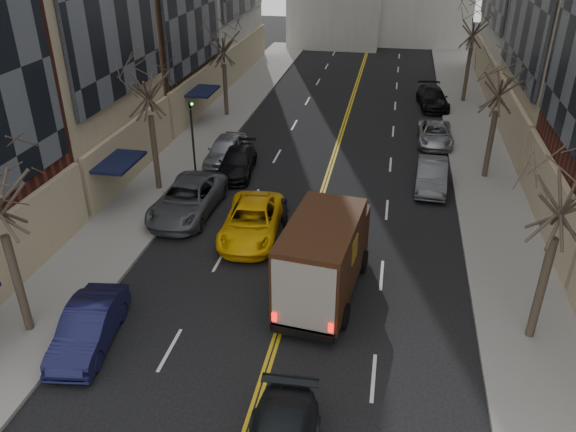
% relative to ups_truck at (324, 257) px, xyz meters
% --- Properties ---
extents(sidewalk_left, '(4.00, 66.00, 0.15)m').
position_rel_ups_truck_xyz_m(sidewalk_left, '(-10.28, 14.81, -1.69)').
color(sidewalk_left, slate).
rests_on(sidewalk_left, ground).
extents(sidewalk_right, '(4.00, 66.00, 0.15)m').
position_rel_ups_truck_xyz_m(sidewalk_right, '(7.72, 14.81, -1.69)').
color(sidewalk_right, slate).
rests_on(sidewalk_right, ground).
extents(tree_lf_mid, '(3.20, 3.20, 8.91)m').
position_rel_ups_truck_xyz_m(tree_lf_mid, '(-10.08, 7.81, 4.83)').
color(tree_lf_mid, '#382D23').
rests_on(tree_lf_mid, sidewalk_left).
extents(tree_lf_far, '(3.20, 3.20, 8.12)m').
position_rel_ups_truck_xyz_m(tree_lf_far, '(-10.08, 20.81, 4.25)').
color(tree_lf_far, '#382D23').
rests_on(tree_lf_far, sidewalk_left).
extents(tree_rt_near, '(3.20, 3.20, 8.71)m').
position_rel_ups_truck_xyz_m(tree_rt_near, '(7.52, -1.19, 4.68)').
color(tree_rt_near, '#382D23').
rests_on(tree_rt_near, sidewalk_right).
extents(tree_rt_mid, '(3.20, 3.20, 8.32)m').
position_rel_ups_truck_xyz_m(tree_rt_mid, '(7.52, 12.81, 4.40)').
color(tree_rt_mid, '#382D23').
rests_on(tree_rt_mid, sidewalk_right).
extents(tree_rt_far, '(3.20, 3.20, 9.11)m').
position_rel_ups_truck_xyz_m(tree_rt_far, '(7.52, 27.81, 4.97)').
color(tree_rt_far, '#382D23').
rests_on(tree_rt_far, sidewalk_right).
extents(traffic_signal, '(0.29, 0.26, 4.70)m').
position_rel_ups_truck_xyz_m(traffic_signal, '(-8.68, 9.81, 1.05)').
color(traffic_signal, black).
rests_on(traffic_signal, sidewalk_left).
extents(ups_truck, '(3.14, 6.63, 3.51)m').
position_rel_ups_truck_xyz_m(ups_truck, '(0.00, 0.00, 0.00)').
color(ups_truck, black).
rests_on(ups_truck, ground).
extents(taxi, '(2.97, 5.68, 1.53)m').
position_rel_ups_truck_xyz_m(taxi, '(-3.89, 3.98, -1.01)').
color(taxi, '#F4B70A').
rests_on(taxi, ground).
extents(pedestrian, '(0.60, 0.71, 1.67)m').
position_rel_ups_truck_xyz_m(pedestrian, '(-2.51, 4.88, -0.94)').
color(pedestrian, black).
rests_on(pedestrian, ground).
extents(parked_lf_b, '(2.15, 4.61, 1.46)m').
position_rel_ups_truck_xyz_m(parked_lf_b, '(-7.58, -4.38, -1.04)').
color(parked_lf_b, '#111237').
rests_on(parked_lf_b, ground).
extents(parked_lf_c, '(2.76, 5.85, 1.62)m').
position_rel_ups_truck_xyz_m(parked_lf_c, '(-7.58, 5.52, -0.96)').
color(parked_lf_c, '#4C4F53').
rests_on(parked_lf_c, ground).
extents(parked_lf_d, '(2.41, 4.89, 1.37)m').
position_rel_ups_truck_xyz_m(parked_lf_d, '(-6.51, 10.85, -1.09)').
color(parked_lf_d, black).
rests_on(parked_lf_d, ground).
extents(parked_lf_e, '(1.96, 4.75, 1.61)m').
position_rel_ups_truck_xyz_m(parked_lf_e, '(-7.58, 12.27, -0.97)').
color(parked_lf_e, '#AEB0B6').
rests_on(parked_lf_e, ground).
extents(parked_rt_a, '(1.80, 4.62, 1.50)m').
position_rel_ups_truck_xyz_m(parked_rt_a, '(4.46, 10.92, -1.02)').
color(parked_rt_a, '#505458').
rests_on(parked_rt_a, ground).
extents(parked_rt_b, '(2.18, 4.69, 1.30)m').
position_rel_ups_truck_xyz_m(parked_rt_b, '(4.91, 17.95, -1.12)').
color(parked_rt_b, '#9D9FA4').
rests_on(parked_rt_b, ground).
extents(parked_rt_c, '(2.66, 5.27, 1.47)m').
position_rel_ups_truck_xyz_m(parked_rt_c, '(5.02, 26.00, -1.04)').
color(parked_rt_c, black).
rests_on(parked_rt_c, ground).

